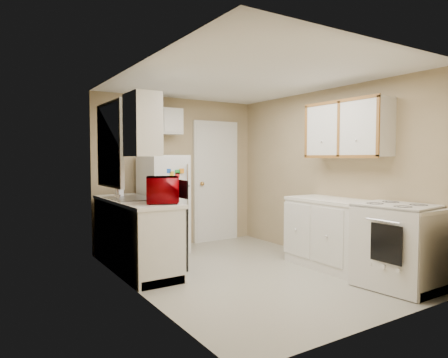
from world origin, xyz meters
TOP-DOWN VIEW (x-y plane):
  - floor at (0.00, 0.00)m, footprint 3.80×3.80m
  - ceiling at (0.00, 0.00)m, footprint 3.80×3.80m
  - wall_left at (-1.40, 0.00)m, footprint 3.80×3.80m
  - wall_right at (1.40, 0.00)m, footprint 3.80×3.80m
  - wall_back at (0.00, 1.90)m, footprint 2.80×2.80m
  - wall_front at (0.00, -1.90)m, footprint 2.80×2.80m
  - left_counter at (-1.10, 0.90)m, footprint 0.60×1.80m
  - dishwasher at (-0.81, 0.30)m, footprint 0.03×0.58m
  - sink at (-1.10, 1.05)m, footprint 0.54×0.74m
  - microwave at (-0.93, 0.41)m, footprint 0.63×0.49m
  - soap_bottle at (-1.15, 1.37)m, footprint 0.10×0.10m
  - window_blinds at (-1.36, 1.05)m, footprint 0.10×0.98m
  - upper_cabinet_left at (-1.25, 0.22)m, footprint 0.30×0.45m
  - refrigerator at (-0.43, 1.54)m, footprint 0.66×0.64m
  - cabinet_over_fridge at (-0.40, 1.75)m, footprint 0.70×0.30m
  - interior_door at (0.70, 1.86)m, footprint 0.86×0.06m
  - right_counter at (1.10, -0.80)m, footprint 0.60×2.00m
  - stove at (1.05, -1.36)m, footprint 0.72×0.85m
  - upper_cabinet_right at (1.25, -0.50)m, footprint 0.30×1.20m

SIDE VIEW (x-z plane):
  - floor at x=0.00m, z-range 0.00..0.00m
  - left_counter at x=-1.10m, z-range 0.00..0.90m
  - right_counter at x=1.10m, z-range 0.00..0.90m
  - stove at x=1.05m, z-range 0.00..0.94m
  - dishwasher at x=-0.81m, z-range 0.13..0.85m
  - refrigerator at x=-0.43m, z-range 0.00..1.47m
  - sink at x=-1.10m, z-range 0.78..0.94m
  - soap_bottle at x=-1.15m, z-range 0.91..1.09m
  - interior_door at x=0.70m, z-range -0.02..2.06m
  - microwave at x=-0.93m, z-range 0.87..1.23m
  - wall_left at x=-1.40m, z-range 1.20..1.20m
  - wall_right at x=1.40m, z-range 1.20..1.20m
  - wall_back at x=0.00m, z-range 1.20..1.20m
  - wall_front at x=0.00m, z-range 1.20..1.20m
  - window_blinds at x=-1.36m, z-range 1.06..2.14m
  - upper_cabinet_left at x=-1.25m, z-range 1.45..2.15m
  - upper_cabinet_right at x=1.25m, z-range 1.45..2.15m
  - cabinet_over_fridge at x=-0.40m, z-range 1.80..2.20m
  - ceiling at x=0.00m, z-range 2.40..2.40m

